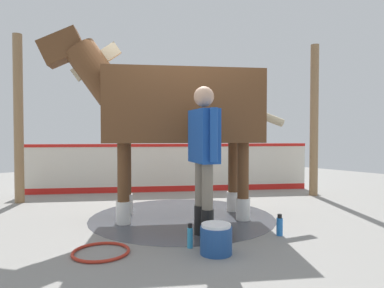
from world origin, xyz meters
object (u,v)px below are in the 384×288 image
object	(u,v)px
wash_bucket	(216,239)
hose_coil	(101,252)
handler	(204,149)
bottle_spray	(280,226)
bottle_shampoo	(190,237)
horse	(175,109)

from	to	relation	value
wash_bucket	hose_coil	distance (m)	1.18
handler	bottle_spray	size ratio (longest dim) A/B	6.93
handler	wash_bucket	distance (m)	1.06
hose_coil	bottle_spray	bearing A→B (deg)	-20.66
bottle_spray	hose_coil	bearing A→B (deg)	159.34
hose_coil	bottle_shampoo	bearing A→B (deg)	-27.09
horse	handler	distance (m)	1.17
bottle_spray	hose_coil	xyz separation A→B (m)	(-1.94, 0.73, -0.10)
horse	bottle_shampoo	distance (m)	2.00
horse	bottle_spray	distance (m)	2.15
handler	bottle_shampoo	size ratio (longest dim) A/B	6.75
handler	hose_coil	distance (m)	1.58
horse	bottle_shampoo	world-z (taller)	horse
bottle_spray	bottle_shampoo	bearing A→B (deg)	164.46
wash_bucket	bottle_spray	size ratio (longest dim) A/B	1.28
bottle_spray	hose_coil	world-z (taller)	bottle_spray
horse	wash_bucket	bearing A→B (deg)	100.44
bottle_spray	horse	bearing A→B (deg)	107.32
bottle_shampoo	hose_coil	size ratio (longest dim) A/B	0.45
horse	hose_coil	size ratio (longest dim) A/B	5.36
wash_bucket	bottle_shampoo	bearing A→B (deg)	107.94
bottle_spray	handler	bearing A→B (deg)	145.56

